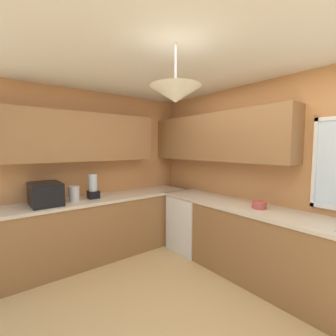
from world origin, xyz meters
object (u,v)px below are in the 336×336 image
Objects in this scene: bowl at (259,205)px; blender_appliance at (93,187)px; dishwasher at (192,223)px; microwave at (45,194)px; kettle at (74,194)px.

bowl is 2.29m from blender_appliance.
dishwasher is 1.26m from bowl.
bowl reaches higher than dishwasher.
microwave is at bearing -90.00° from blender_appliance.
microwave reaches higher than kettle.
microwave reaches higher than bowl.
dishwasher is 1.79× the size of microwave.
microwave is (-0.66, -1.99, 0.62)m from dishwasher.
kettle is 0.28m from blender_appliance.
kettle reaches higher than bowl.
microwave is at bearing -108.32° from dishwasher.
bowl is at bearing 43.06° from kettle.
bowl is at bearing 48.22° from microwave.
blender_appliance is (-1.81, -1.39, 0.12)m from bowl.
dishwasher is at bearing 68.69° from kettle.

